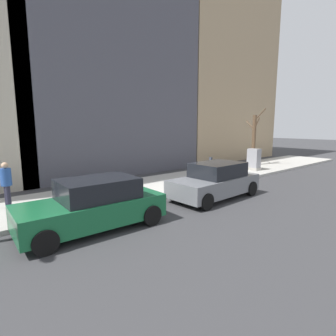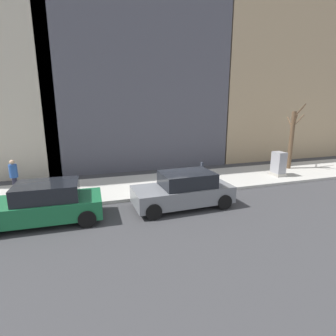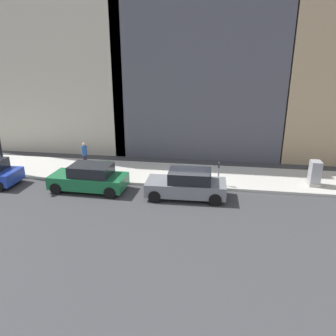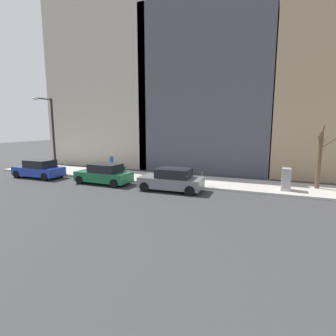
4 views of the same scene
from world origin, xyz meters
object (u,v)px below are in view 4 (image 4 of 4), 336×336
object	(u,v)px
trash_bin	(122,172)
office_block_center	(214,94)
parked_car_grey	(172,180)
streetlamp	(51,129)
bare_tree	(320,159)
office_tower_right	(123,84)
utility_box	(286,179)
parked_car_green	(104,174)
parked_car_blue	(39,169)
parking_meter	(202,174)
pedestrian_near_meter	(112,162)

from	to	relation	value
trash_bin	office_block_center	bearing A→B (deg)	-25.56
parked_car_grey	streetlamp	world-z (taller)	streetlamp
parked_car_grey	streetlamp	size ratio (longest dim) A/B	0.65
bare_tree	office_tower_right	xyz separation A→B (m)	(9.02, 20.48, 7.32)
trash_bin	utility_box	bearing A→B (deg)	-88.12
parked_car_grey	parked_car_green	world-z (taller)	same
parked_car_blue	parking_meter	bearing A→B (deg)	-83.21
utility_box	streetlamp	size ratio (longest dim) A/B	0.22
parked_car_grey	utility_box	bearing A→B (deg)	-72.06
utility_box	parked_car_green	bearing A→B (deg)	100.99
parked_car_blue	bare_tree	xyz separation A→B (m)	(3.86, -20.95, 1.41)
office_block_center	parked_car_green	bearing A→B (deg)	156.92
office_tower_right	parked_car_grey	bearing A→B (deg)	-138.28
parked_car_blue	streetlamp	world-z (taller)	streetlamp
parked_car_blue	streetlamp	bearing A→B (deg)	0.03
trash_bin	pedestrian_near_meter	xyz separation A→B (m)	(1.44, 2.02, 0.49)
parked_car_grey	parking_meter	size ratio (longest dim) A/B	3.15
streetlamp	bare_tree	world-z (taller)	streetlamp
parked_car_green	parking_meter	xyz separation A→B (m)	(1.58, -7.11, 0.24)
parked_car_grey	parked_car_green	xyz separation A→B (m)	(0.10, 5.48, 0.00)
parked_car_blue	utility_box	size ratio (longest dim) A/B	2.95
pedestrian_near_meter	parked_car_blue	bearing A→B (deg)	-54.96
trash_bin	pedestrian_near_meter	world-z (taller)	pedestrian_near_meter
parked_car_blue	parking_meter	world-z (taller)	parked_car_blue
parking_meter	streetlamp	size ratio (longest dim) A/B	0.21
office_block_center	streetlamp	bearing A→B (deg)	133.39
bare_tree	pedestrian_near_meter	size ratio (longest dim) A/B	2.54
streetlamp	pedestrian_near_meter	bearing A→B (deg)	-66.64
parked_car_grey	parked_car_green	bearing A→B (deg)	87.13
parked_car_blue	office_tower_right	world-z (taller)	office_tower_right
parked_car_grey	pedestrian_near_meter	bearing A→B (deg)	61.76
utility_box	trash_bin	world-z (taller)	utility_box
parked_car_grey	bare_tree	size ratio (longest dim) A/B	1.01
parked_car_green	parking_meter	bearing A→B (deg)	-75.96
streetlamp	trash_bin	size ratio (longest dim) A/B	7.22
trash_bin	parked_car_green	bearing A→B (deg)	171.18
pedestrian_near_meter	office_tower_right	size ratio (longest dim) A/B	0.09
parked_car_grey	office_tower_right	xyz separation A→B (m)	(12.85, 11.46, 8.73)
streetlamp	office_block_center	world-z (taller)	office_block_center
utility_box	parked_car_blue	bearing A→B (deg)	97.68
parked_car_grey	parked_car_green	size ratio (longest dim) A/B	1.00
parked_car_grey	office_tower_right	size ratio (longest dim) A/B	0.22
bare_tree	utility_box	bearing A→B (deg)	123.29
office_block_center	utility_box	bearing A→B (deg)	-144.89
streetlamp	parked_car_grey	bearing A→B (deg)	-97.22
pedestrian_near_meter	office_block_center	xyz separation A→B (m)	(9.13, -7.07, 6.59)
utility_box	streetlamp	bearing A→B (deg)	93.07
streetlamp	office_tower_right	size ratio (longest dim) A/B	0.34
utility_box	bare_tree	bearing A→B (deg)	-56.71
parked_car_grey	parking_meter	distance (m)	2.35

